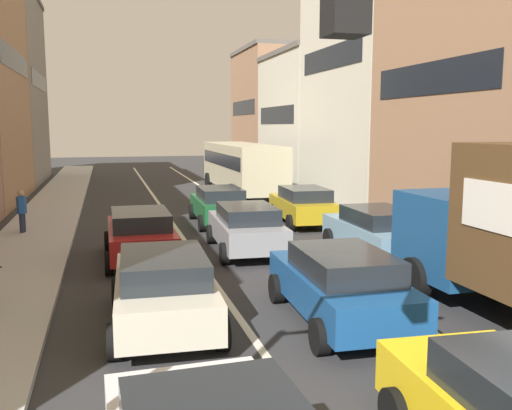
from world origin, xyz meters
The scene contains 14 objects.
sidewalk_left centered at (-6.70, 20.00, 0.07)m, with size 2.60×64.00×0.14m, color #B1B1B1.
lane_stripe_left centered at (-1.70, 20.00, 0.01)m, with size 0.16×60.00×0.01m, color silver.
lane_stripe_right centered at (1.70, 20.00, 0.01)m, with size 0.16×60.00×0.01m, color silver.
building_row_right centered at (9.90, 21.36, 5.45)m, with size 7.20×43.90×13.32m.
traffic_light_pole centered at (-4.45, 0.13, 3.82)m, with size 3.58×0.38×5.50m.
sedan_centre_lane_second centered at (0.20, 6.27, 0.80)m, with size 2.21×4.37×1.49m.
wagon_left_lane_second centered at (-3.23, 6.95, 0.80)m, with size 2.20×4.37×1.49m.
hatchback_centre_lane_third centered at (-0.08, 12.83, 0.80)m, with size 2.23×4.38×1.49m.
sedan_left_lane_third centered at (-3.32, 12.58, 0.80)m, with size 2.07×4.31×1.49m.
coupe_centre_lane_fourth centered at (0.10, 17.97, 0.80)m, with size 2.15×4.34×1.49m.
sedan_right_lane_behind_truck centered at (3.53, 11.19, 0.80)m, with size 2.14×4.34×1.49m.
wagon_right_lane_far centered at (3.34, 17.10, 0.80)m, with size 2.27×4.40×1.49m.
bus_mid_queue_primary centered at (3.21, 27.00, 1.76)m, with size 2.81×10.50×2.90m.
pedestrian_near_kerb centered at (-7.18, 17.43, 0.95)m, with size 0.34×0.53×1.66m.
Camera 1 is at (-4.22, -3.65, 3.90)m, focal length 39.08 mm.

